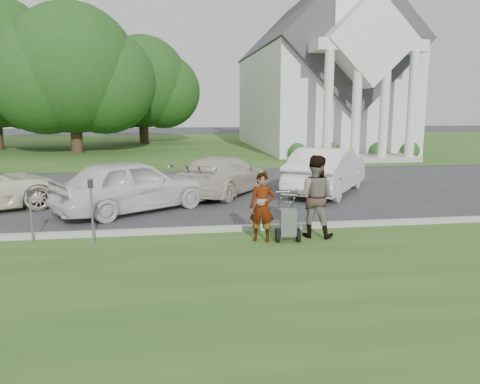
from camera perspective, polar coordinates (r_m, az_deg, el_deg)
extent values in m
plane|color=#333335|center=(11.24, 1.22, -5.51)|extent=(120.00, 120.00, 0.00)
cube|color=#29561D|center=(8.45, 4.72, -10.99)|extent=(80.00, 7.00, 0.01)
cube|color=#29561D|center=(37.82, -5.73, 5.68)|extent=(80.00, 30.00, 0.01)
cube|color=#9E9E93|center=(11.75, 0.77, -4.43)|extent=(80.00, 0.18, 0.15)
cube|color=white|center=(36.31, 9.02, 10.94)|extent=(9.00, 16.00, 7.00)
cube|color=#38383D|center=(36.52, 9.18, 16.43)|extent=(9.19, 17.00, 9.19)
cube|color=#9E9E93|center=(27.82, 14.50, 4.02)|extent=(6.20, 2.60, 0.30)
cylinder|color=white|center=(25.87, 10.69, 10.04)|extent=(0.50, 0.50, 6.00)
cylinder|color=white|center=(26.43, 14.01, 9.92)|extent=(0.50, 0.50, 6.00)
cylinder|color=white|center=(27.08, 17.19, 9.77)|extent=(0.50, 0.50, 6.00)
cylinder|color=white|center=(27.81, 20.21, 9.60)|extent=(0.50, 0.50, 6.00)
cube|color=white|center=(27.67, 15.27, 16.73)|extent=(6.20, 2.00, 0.60)
cube|color=white|center=(27.71, 15.30, 17.34)|extent=(5.09, 2.20, 5.09)
sphere|color=#1E4C19|center=(27.48, 7.04, 4.83)|extent=(1.10, 1.10, 1.10)
sphere|color=#1E4C19|center=(28.08, 10.98, 4.83)|extent=(1.10, 1.10, 1.10)
sphere|color=#1E4C19|center=(29.22, 16.56, 4.80)|extent=(1.10, 1.10, 1.10)
sphere|color=#1E4C19|center=(30.12, 20.02, 4.76)|extent=(1.10, 1.10, 1.10)
cylinder|color=#332316|center=(33.26, -19.34, 7.27)|extent=(0.76, 0.76, 3.20)
sphere|color=#214615|center=(33.32, -19.76, 13.99)|extent=(8.40, 8.40, 8.40)
sphere|color=#214615|center=(33.27, -16.29, 12.73)|extent=(6.89, 6.89, 6.89)
sphere|color=#214615|center=(33.34, -22.69, 12.71)|extent=(7.22, 7.22, 7.22)
sphere|color=#214615|center=(37.41, -24.80, 12.73)|extent=(7.54, 7.54, 7.54)
cylinder|color=#332316|center=(40.74, -11.66, 7.96)|extent=(0.76, 0.76, 3.00)
sphere|color=#214615|center=(40.76, -11.85, 13.01)|extent=(7.60, 7.60, 7.60)
sphere|color=#214615|center=(40.98, -9.35, 12.01)|extent=(6.23, 6.23, 6.23)
sphere|color=#214615|center=(40.55, -14.04, 12.13)|extent=(6.54, 6.54, 6.54)
cylinder|color=black|center=(10.81, 4.59, -5.30)|extent=(0.11, 0.33, 0.33)
cylinder|color=black|center=(10.88, 7.12, -5.24)|extent=(0.11, 0.33, 0.33)
cylinder|color=#2D2D33|center=(10.84, 5.86, -5.27)|extent=(0.55, 0.09, 0.04)
cube|color=gray|center=(10.76, 5.89, -3.72)|extent=(0.39, 0.33, 0.60)
cone|color=gray|center=(10.67, 5.93, -1.64)|extent=(0.20, 0.20, 0.18)
cylinder|color=#2D2D33|center=(10.65, 5.93, -1.18)|extent=(0.04, 0.04, 0.07)
cylinder|color=gray|center=(11.19, 4.73, -1.73)|extent=(0.11, 0.81, 0.58)
cylinder|color=gray|center=(11.23, 6.29, -1.71)|extent=(0.11, 0.81, 0.58)
cylinder|color=gray|center=(11.54, 5.25, 0.03)|extent=(0.35, 0.07, 0.03)
imported|color=#999999|center=(10.70, 2.71, -1.95)|extent=(0.68, 0.56, 1.59)
imported|color=#999999|center=(11.18, 9.07, -0.59)|extent=(1.17, 1.07, 1.95)
cylinder|color=gray|center=(10.95, -17.56, -2.88)|extent=(0.05, 0.05, 1.32)
cube|color=#2D2D33|center=(10.81, -17.78, 0.97)|extent=(0.11, 0.08, 0.20)
cylinder|color=gray|center=(10.80, -17.81, 1.49)|extent=(0.10, 0.10, 0.03)
cylinder|color=gray|center=(11.63, -24.10, -3.11)|extent=(0.04, 0.04, 1.09)
cube|color=#2D2D33|center=(11.51, -24.32, -0.11)|extent=(0.09, 0.06, 0.16)
cylinder|color=gray|center=(11.50, -24.36, 0.29)|extent=(0.08, 0.08, 0.03)
imported|color=white|center=(14.16, -12.99, 0.81)|extent=(4.90, 4.07, 1.58)
imported|color=beige|center=(16.59, -1.96, 2.07)|extent=(4.18, 4.96, 1.36)
imported|color=silver|center=(17.07, 10.57, 2.62)|extent=(4.26, 5.11, 1.65)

